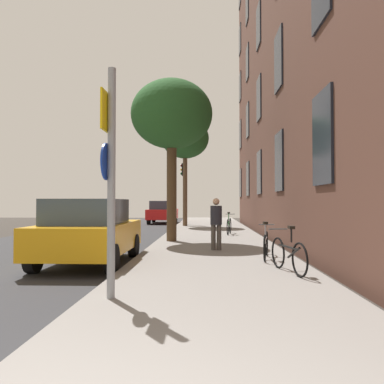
% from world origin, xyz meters
% --- Properties ---
extents(ground_plane, '(41.80, 41.80, 0.00)m').
position_xyz_m(ground_plane, '(-2.40, 15.00, 0.00)').
color(ground_plane, '#332D28').
extents(road_asphalt, '(7.00, 38.00, 0.01)m').
position_xyz_m(road_asphalt, '(-4.50, 15.00, 0.01)').
color(road_asphalt, '#2D2D30').
rests_on(road_asphalt, ground).
extents(sidewalk, '(4.20, 38.00, 0.12)m').
position_xyz_m(sidewalk, '(1.10, 15.00, 0.06)').
color(sidewalk, gray).
rests_on(sidewalk, ground).
extents(building_facade, '(0.56, 27.00, 18.92)m').
position_xyz_m(building_facade, '(3.69, 14.50, 9.48)').
color(building_facade, '#513328').
rests_on(building_facade, ground).
extents(sign_post, '(0.15, 0.60, 3.47)m').
position_xyz_m(sign_post, '(-0.60, 4.20, 2.06)').
color(sign_post, gray).
rests_on(sign_post, sidewalk).
extents(traffic_light, '(0.43, 0.24, 3.95)m').
position_xyz_m(traffic_light, '(-0.50, 22.81, 2.81)').
color(traffic_light, black).
rests_on(traffic_light, sidewalk).
extents(tree_near, '(3.03, 3.03, 6.00)m').
position_xyz_m(tree_near, '(-0.42, 12.62, 4.77)').
color(tree_near, '#4C3823').
rests_on(tree_near, sidewalk).
extents(tree_far, '(2.89, 2.89, 6.54)m').
position_xyz_m(tree_far, '(-0.41, 21.63, 5.38)').
color(tree_far, brown).
rests_on(tree_far, sidewalk).
extents(bicycle_0, '(0.52, 1.69, 0.96)m').
position_xyz_m(bicycle_0, '(2.53, 6.38, 0.50)').
color(bicycle_0, black).
rests_on(bicycle_0, sidewalk).
extents(bicycle_1, '(0.51, 1.71, 0.94)m').
position_xyz_m(bicycle_1, '(2.38, 8.36, 0.49)').
color(bicycle_1, black).
rests_on(bicycle_1, sidewalk).
extents(bicycle_2, '(0.45, 1.67, 0.99)m').
position_xyz_m(bicycle_2, '(1.89, 15.70, 0.51)').
color(bicycle_2, black).
rests_on(bicycle_2, sidewalk).
extents(pedestrian_0, '(0.48, 0.48, 1.55)m').
position_xyz_m(pedestrian_0, '(1.16, 10.04, 1.01)').
color(pedestrian_0, '#4C4742').
rests_on(pedestrian_0, sidewalk).
extents(car_0, '(1.94, 3.95, 1.62)m').
position_xyz_m(car_0, '(-2.04, 7.92, 0.84)').
color(car_0, orange).
rests_on(car_0, road_asphalt).
extents(car_1, '(1.97, 4.04, 1.62)m').
position_xyz_m(car_1, '(-2.27, 26.13, 0.84)').
color(car_1, red).
rests_on(car_1, road_asphalt).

